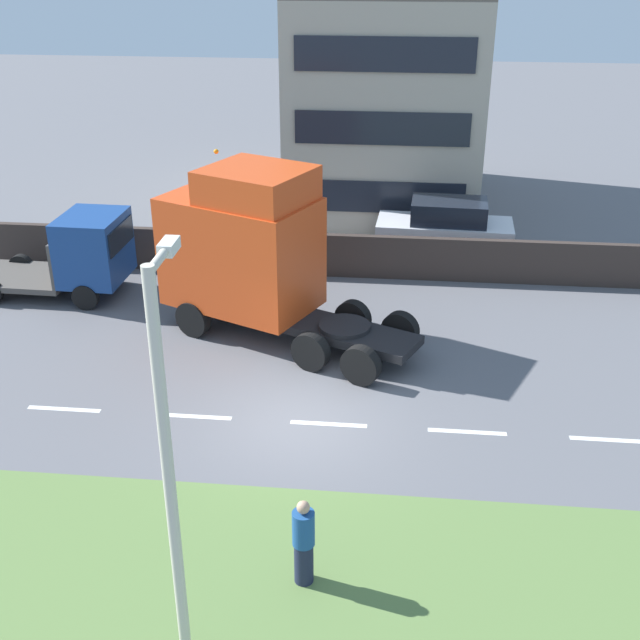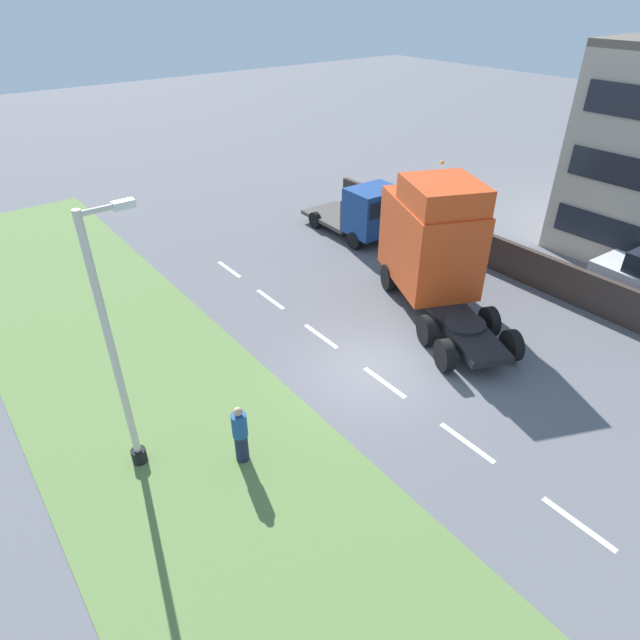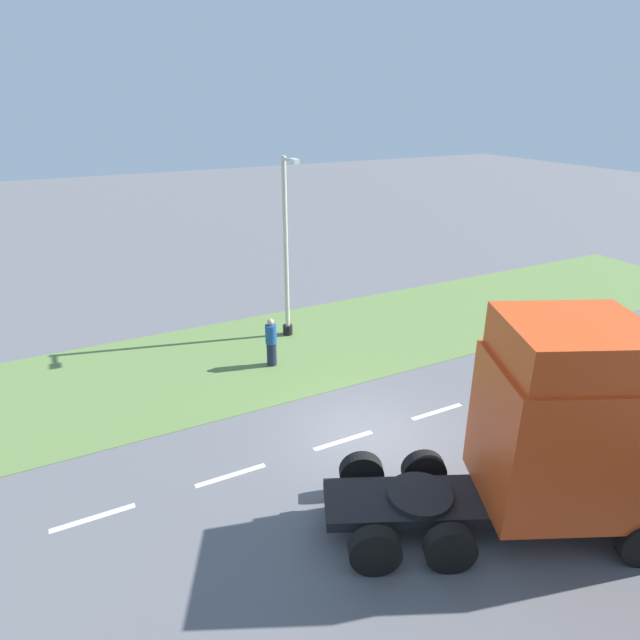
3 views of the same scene
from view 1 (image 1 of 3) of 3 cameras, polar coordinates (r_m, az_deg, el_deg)
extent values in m
plane|color=slate|center=(18.92, -1.51, -7.29)|extent=(120.00, 120.00, 0.00)
cube|color=#607F42|center=(14.32, -4.72, -20.39)|extent=(7.00, 44.00, 0.01)
cube|color=white|center=(19.45, 19.94, -8.02)|extent=(0.16, 1.80, 0.00)
cube|color=white|center=(18.88, 10.42, -7.83)|extent=(0.16, 1.80, 0.00)
cube|color=white|center=(18.85, 0.62, -7.41)|extent=(0.16, 1.80, 0.00)
cube|color=white|center=(19.35, -8.93, -6.79)|extent=(0.16, 1.80, 0.00)
cube|color=white|center=(20.35, -17.73, -6.05)|extent=(0.16, 1.80, 0.00)
cube|color=#382D28|center=(26.59, 0.91, 4.63)|extent=(0.25, 24.00, 1.45)
cube|color=#B7AD99|center=(33.87, 4.72, 15.22)|extent=(9.91, 7.25, 8.30)
cube|color=#1E232D|center=(29.61, 4.27, 8.71)|extent=(0.08, 6.17, 1.16)
cube|color=#1E232D|center=(28.98, 4.43, 13.42)|extent=(0.08, 6.17, 1.16)
cube|color=#1E232D|center=(28.55, 4.61, 18.31)|extent=(0.08, 6.17, 1.16)
cube|color=black|center=(22.27, -1.98, 0.08)|extent=(4.33, 7.28, 0.24)
cube|color=#DB4719|center=(22.48, -5.63, 4.85)|extent=(3.98, 4.73, 3.09)
cube|color=black|center=(23.92, -9.58, 4.17)|extent=(1.97, 0.95, 1.73)
cube|color=black|center=(23.46, -9.82, 7.26)|extent=(2.09, 1.00, 0.99)
cube|color=#DB4719|center=(21.51, -4.53, 9.54)|extent=(3.27, 3.39, 0.90)
sphere|color=orange|center=(22.96, -7.40, 11.80)|extent=(0.14, 0.14, 0.14)
cylinder|color=black|center=(21.43, 1.77, -0.46)|extent=(1.84, 1.84, 0.12)
cylinder|color=black|center=(22.88, -9.00, 0.09)|extent=(0.72, 1.08, 1.04)
cylinder|color=black|center=(24.54, -5.62, 2.11)|extent=(0.72, 1.08, 1.04)
cylinder|color=black|center=(20.85, -0.67, -2.25)|extent=(0.72, 1.08, 1.04)
cylinder|color=black|center=(22.65, 2.36, 0.13)|extent=(0.72, 1.08, 1.04)
cylinder|color=black|center=(20.22, 2.91, -3.24)|extent=(0.72, 1.08, 1.04)
cylinder|color=black|center=(22.07, 5.72, -0.71)|extent=(0.72, 1.08, 1.04)
cube|color=navy|center=(25.73, -15.78, 4.99)|extent=(2.30, 1.86, 2.05)
cube|color=black|center=(25.25, -13.97, 5.81)|extent=(1.98, 0.10, 0.74)
cube|color=#4C4742|center=(27.20, -20.49, 2.90)|extent=(2.34, 3.39, 0.18)
cube|color=#4C4742|center=(26.21, -17.62, 4.41)|extent=(2.25, 0.16, 1.44)
cylinder|color=black|center=(27.05, -14.66, 3.40)|extent=(0.26, 0.81, 0.80)
cylinder|color=black|center=(25.28, -16.33, 1.59)|extent=(0.26, 0.81, 0.80)
cylinder|color=black|center=(28.32, -20.46, 3.60)|extent=(0.26, 0.81, 0.80)
cube|color=silver|center=(28.21, 8.79, 5.84)|extent=(2.13, 4.72, 1.13)
cube|color=black|center=(27.90, 9.16, 7.64)|extent=(1.74, 2.63, 0.76)
cylinder|color=black|center=(27.58, 5.57, 4.41)|extent=(0.23, 0.65, 0.64)
cylinder|color=black|center=(29.25, 5.81, 5.66)|extent=(0.23, 0.65, 0.64)
cylinder|color=black|center=(27.60, 11.81, 3.98)|extent=(0.23, 0.65, 0.64)
cylinder|color=black|center=(29.27, 11.70, 5.26)|extent=(0.23, 0.65, 0.64)
cylinder|color=beige|center=(11.37, -10.57, -12.25)|extent=(0.17, 0.17, 6.80)
cylinder|color=beige|center=(10.12, -11.39, 4.26)|extent=(0.90, 0.12, 0.12)
cube|color=silver|center=(10.52, -10.70, 5.16)|extent=(0.44, 0.20, 0.16)
cylinder|color=#1E233D|center=(14.62, -1.16, -16.85)|extent=(0.34, 0.34, 0.84)
cylinder|color=#1E4C8C|center=(14.12, -1.18, -14.59)|extent=(0.39, 0.39, 0.67)
sphere|color=tan|center=(13.83, -1.20, -13.18)|extent=(0.23, 0.23, 0.23)
camera|label=2|loc=(9.82, 58.97, 14.91)|focal=30.00mm
camera|label=3|loc=(26.75, 17.16, 21.18)|focal=30.00mm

